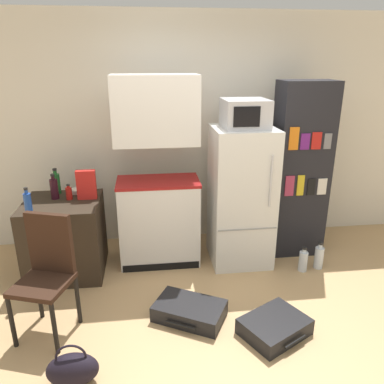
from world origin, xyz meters
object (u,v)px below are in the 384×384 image
Objects in this scene: refrigerator at (241,197)px; microwave at (245,113)px; handbag at (73,369)px; chair at (47,266)px; water_bottle_front at (303,261)px; suitcase_small_flat at (275,327)px; side_table at (65,237)px; bottle_ketchup_red at (69,193)px; bottle_green_tall at (56,183)px; bottle_wine_dark at (54,188)px; water_bottle_middle at (319,257)px; bowl at (77,191)px; suitcase_large_flat at (190,311)px; cereal_box at (86,185)px; kitchen_hutch at (158,182)px; bookshelf at (300,171)px; bottle_blue_soda at (28,203)px.

microwave is (-0.00, -0.00, 0.89)m from refrigerator.
refrigerator is 4.15× the size of handbag.
water_bottle_front is (2.44, 0.59, -0.47)m from chair.
suitcase_small_flat is at bearing -124.28° from water_bottle_front.
bottle_ketchup_red is at bearing 35.96° from side_table.
bottle_green_tall is (-1.95, 0.22, 0.16)m from refrigerator.
water_bottle_middle is at bearing -7.44° from bottle_wine_dark.
handbag is at bearing -84.15° from bowl.
water_bottle_front is (0.62, -0.35, -0.63)m from refrigerator.
bottle_green_tall reaches higher than water_bottle_front.
bottle_green_tall reaches higher than bottle_wine_dark.
bottle_ketchup_red is 0.59× the size of bottle_green_tall.
refrigerator is 5.48× the size of bottle_green_tall.
water_bottle_middle is at bearing -11.44° from bowl.
bottle_wine_dark is 1.84m from handbag.
chair reaches higher than water_bottle_middle.
water_bottle_front is at bearing 32.23° from chair.
bottle_green_tall is at bearing 115.15° from chair.
refrigerator reaches higher than suitcase_large_flat.
cereal_box is (-1.61, 0.01, 0.20)m from refrigerator.
chair is 1.92m from suitcase_small_flat.
suitcase_small_flat is at bearing 11.50° from handbag.
kitchen_hutch is 1.58m from bookshelf.
bottle_green_tall is 2.00m from handbag.
microwave is at bearing 1.32° from side_table.
cereal_box is at bearing -31.23° from bottle_green_tall.
bottle_wine_dark is (-1.94, 0.05, 0.16)m from refrigerator.
microwave is at bearing 45.26° from handbag.
handbag is (-1.56, -0.32, 0.06)m from suitcase_small_flat.
chair reaches higher than handbag.
microwave reaches higher than water_bottle_front.
suitcase_small_flat is 1.79× the size of handbag.
microwave is at bearing 150.95° from water_bottle_front.
bottle_wine_dark is at bearing 115.40° from chair.
kitchen_hutch is 2.00× the size of chair.
side_table is 0.41× the size of bookshelf.
bookshelf is 2.65m from bottle_green_tall.
bottle_wine_dark reaches higher than bowl.
bowl is 2.69m from water_bottle_middle.
suitcase_large_flat is 1.08× the size of suitcase_small_flat.
bottle_ketchup_red is 0.16m from bottle_wine_dark.
bottle_green_tall is 1.94m from suitcase_large_flat.
microwave is at bearing 45.85° from chair.
suitcase_small_flat is (1.61, -1.27, -0.88)m from cereal_box.
side_table is 1.78× the size of microwave.
bookshelf is 2.82m from bottle_blue_soda.
bottle_blue_soda is (-2.08, -0.36, 0.16)m from refrigerator.
kitchen_hutch is 0.87m from bowl.
handbag is at bearing -134.72° from refrigerator.
suitcase_large_flat is (-0.67, -0.97, -0.68)m from refrigerator.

